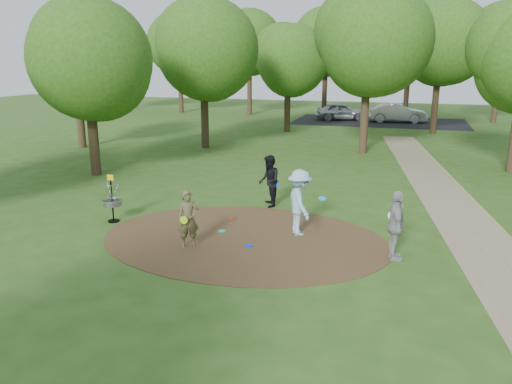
# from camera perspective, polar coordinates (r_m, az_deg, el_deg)

# --- Properties ---
(ground) EXTENTS (100.00, 100.00, 0.00)m
(ground) POSITION_cam_1_polar(r_m,az_deg,el_deg) (14.51, -1.39, -5.37)
(ground) COLOR #2D5119
(ground) RESTS_ON ground
(dirt_clearing) EXTENTS (8.40, 8.40, 0.02)m
(dirt_clearing) POSITION_cam_1_polar(r_m,az_deg,el_deg) (14.50, -1.39, -5.34)
(dirt_clearing) COLOR #47301C
(dirt_clearing) RESTS_ON ground
(footpath) EXTENTS (7.55, 39.89, 0.01)m
(footpath) POSITION_cam_1_polar(r_m,az_deg,el_deg) (15.89, 24.05, -4.86)
(footpath) COLOR #8C7A5B
(footpath) RESTS_ON ground
(parking_lot) EXTENTS (14.00, 8.00, 0.01)m
(parking_lot) POSITION_cam_1_polar(r_m,az_deg,el_deg) (43.26, 13.90, 7.82)
(parking_lot) COLOR black
(parking_lot) RESTS_ON ground
(player_observer_with_disc) EXTENTS (0.71, 0.65, 1.62)m
(player_observer_with_disc) POSITION_cam_1_polar(r_m,az_deg,el_deg) (13.74, -7.74, -3.12)
(player_observer_with_disc) COLOR brown
(player_observer_with_disc) RESTS_ON ground
(player_throwing_with_disc) EXTENTS (1.43, 1.46, 1.96)m
(player_throwing_with_disc) POSITION_cam_1_polar(r_m,az_deg,el_deg) (14.64, 5.01, -1.19)
(player_throwing_with_disc) COLOR #92C3DA
(player_throwing_with_disc) RESTS_ON ground
(player_walking_with_disc) EXTENTS (0.96, 1.08, 1.82)m
(player_walking_with_disc) POSITION_cam_1_polar(r_m,az_deg,el_deg) (17.44, 1.50, 1.25)
(player_walking_with_disc) COLOR black
(player_walking_with_disc) RESTS_ON ground
(player_waiting_with_disc) EXTENTS (0.63, 1.14, 1.83)m
(player_waiting_with_disc) POSITION_cam_1_polar(r_m,az_deg,el_deg) (13.25, 15.71, -3.74)
(player_waiting_with_disc) COLOR #999A9C
(player_waiting_with_disc) RESTS_ON ground
(disc_ground_cyan) EXTENTS (0.22, 0.22, 0.02)m
(disc_ground_cyan) POSITION_cam_1_polar(r_m,az_deg,el_deg) (15.10, -3.92, -4.46)
(disc_ground_cyan) COLOR #18C5B8
(disc_ground_cyan) RESTS_ON dirt_clearing
(disc_ground_blue) EXTENTS (0.22, 0.22, 0.02)m
(disc_ground_blue) POSITION_cam_1_polar(r_m,az_deg,el_deg) (13.91, -0.85, -6.16)
(disc_ground_blue) COLOR #0E31EE
(disc_ground_blue) RESTS_ON dirt_clearing
(disc_ground_red) EXTENTS (0.22, 0.22, 0.02)m
(disc_ground_red) POSITION_cam_1_polar(r_m,az_deg,el_deg) (16.25, -2.78, -3.02)
(disc_ground_red) COLOR #B53112
(disc_ground_red) RESTS_ON dirt_clearing
(car_left) EXTENTS (4.63, 2.70, 1.48)m
(car_left) POSITION_cam_1_polar(r_m,az_deg,el_deg) (43.71, 9.74, 9.07)
(car_left) COLOR #AFB0B7
(car_left) RESTS_ON ground
(car_right) EXTENTS (4.76, 1.99, 1.53)m
(car_right) POSITION_cam_1_polar(r_m,az_deg,el_deg) (43.09, 15.88, 8.68)
(car_right) COLOR #9B9BA2
(car_right) RESTS_ON ground
(disc_golf_basket) EXTENTS (0.63, 0.63, 1.54)m
(disc_golf_basket) POSITION_cam_1_polar(r_m,az_deg,el_deg) (16.40, -16.17, -0.36)
(disc_golf_basket) COLOR black
(disc_golf_basket) RESTS_ON ground
(tree_ring) EXTENTS (37.03, 45.45, 8.77)m
(tree_ring) POSITION_cam_1_polar(r_m,az_deg,el_deg) (21.92, 9.63, 15.06)
(tree_ring) COLOR #332316
(tree_ring) RESTS_ON ground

